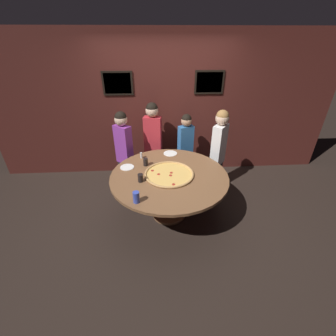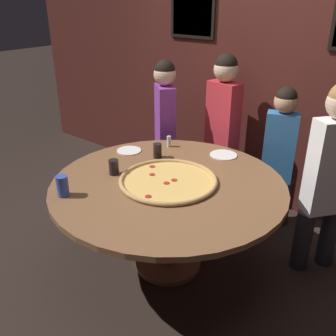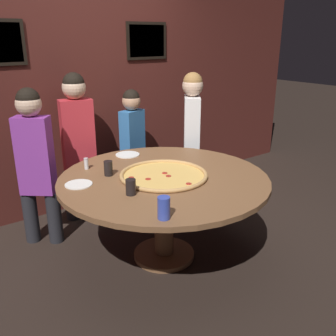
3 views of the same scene
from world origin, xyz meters
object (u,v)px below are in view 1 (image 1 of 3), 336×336
at_px(diner_far_right, 124,146).
at_px(diner_centre_back, 153,138).
at_px(diner_far_left, 219,147).
at_px(white_plate_left_side, 170,153).
at_px(condiment_shaker, 141,155).
at_px(drink_cup_by_shaker, 141,178).
at_px(giant_pizza, 169,174).
at_px(drink_cup_centre_back, 146,162).
at_px(white_plate_near_front, 127,167).
at_px(diner_side_left, 185,144).
at_px(drink_cup_beside_pizza, 136,197).
at_px(dining_table, 169,182).

height_order(diner_far_right, diner_centre_back, diner_centre_back).
bearing_deg(diner_far_left, diner_far_right, -57.47).
distance_m(white_plate_left_side, condiment_shaker, 0.50).
relative_size(drink_cup_by_shaker, white_plate_left_side, 0.51).
distance_m(giant_pizza, condiment_shaker, 0.68).
xyz_separation_m(condiment_shaker, diner_far_left, (1.31, 0.17, 0.04)).
bearing_deg(white_plate_left_side, condiment_shaker, -165.21).
height_order(drink_cup_by_shaker, white_plate_left_side, drink_cup_by_shaker).
height_order(drink_cup_centre_back, condiment_shaker, drink_cup_centre_back).
height_order(white_plate_left_side, diner_centre_back, diner_centre_back).
distance_m(white_plate_near_front, condiment_shaker, 0.36).
xyz_separation_m(giant_pizza, white_plate_near_front, (-0.62, 0.24, -0.01)).
bearing_deg(diner_side_left, drink_cup_centre_back, 28.49).
bearing_deg(drink_cup_by_shaker, diner_far_right, 107.97).
relative_size(giant_pizza, diner_centre_back, 0.48).
height_order(condiment_shaker, diner_centre_back, diner_centre_back).
xyz_separation_m(drink_cup_beside_pizza, white_plate_left_side, (0.49, 1.25, -0.07)).
xyz_separation_m(white_plate_near_front, condiment_shaker, (0.20, 0.29, 0.05)).
xyz_separation_m(white_plate_near_front, diner_side_left, (1.00, 0.83, -0.01)).
distance_m(condiment_shaker, diner_side_left, 0.96).
relative_size(white_plate_left_side, condiment_shaker, 2.33).
height_order(giant_pizza, drink_cup_beside_pizza, drink_cup_beside_pizza).
height_order(white_plate_near_front, diner_far_left, diner_far_left).
bearing_deg(diner_far_right, dining_table, 169.65).
bearing_deg(condiment_shaker, diner_side_left, 34.28).
height_order(drink_cup_centre_back, diner_side_left, diner_side_left).
height_order(diner_side_left, diner_far_left, diner_far_left).
bearing_deg(drink_cup_centre_back, dining_table, -40.38).
bearing_deg(dining_table, diner_side_left, 70.77).
bearing_deg(drink_cup_centre_back, diner_side_left, 47.73).
height_order(drink_cup_centre_back, white_plate_left_side, drink_cup_centre_back).
xyz_separation_m(condiment_shaker, diner_centre_back, (0.19, 0.58, 0.05)).
relative_size(giant_pizza, white_plate_near_front, 3.42).
xyz_separation_m(drink_cup_beside_pizza, white_plate_near_front, (-0.19, 0.83, -0.07)).
bearing_deg(condiment_shaker, white_plate_left_side, 14.79).
bearing_deg(drink_cup_beside_pizza, white_plate_left_side, 68.46).
relative_size(drink_cup_centre_back, diner_side_left, 0.09).
bearing_deg(giant_pizza, drink_cup_centre_back, 140.18).
relative_size(white_plate_near_front, diner_centre_back, 0.14).
bearing_deg(giant_pizza, white_plate_left_side, 84.58).
xyz_separation_m(drink_cup_beside_pizza, diner_far_right, (-0.30, 1.47, -0.01)).
distance_m(drink_cup_centre_back, diner_far_left, 1.31).
relative_size(diner_far_right, diner_centre_back, 0.95).
height_order(dining_table, condiment_shaker, condiment_shaker).
distance_m(diner_far_right, diner_far_left, 1.64).
relative_size(giant_pizza, diner_far_right, 0.50).
height_order(dining_table, diner_centre_back, diner_centre_back).
bearing_deg(drink_cup_by_shaker, drink_cup_beside_pizza, -94.11).
bearing_deg(drink_cup_by_shaker, white_plate_near_front, 119.42).
bearing_deg(diner_side_left, drink_cup_beside_pizza, 44.92).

